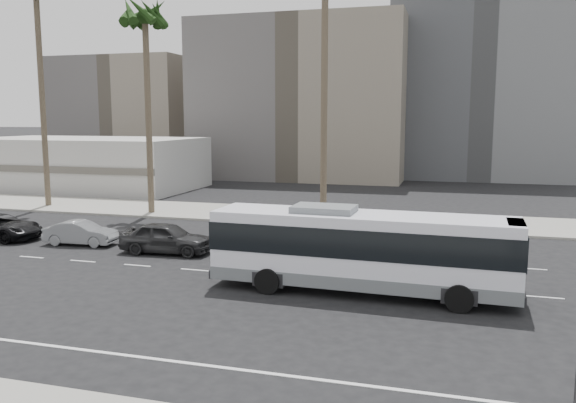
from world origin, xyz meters
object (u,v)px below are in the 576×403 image
(car_a, at_px, (166,238))
(car_b, at_px, (81,233))
(city_bus, at_px, (362,248))
(palm_mid, at_px, (145,21))

(car_a, height_order, car_b, car_a)
(car_a, bearing_deg, city_bus, -114.22)
(city_bus, distance_m, car_a, 11.61)
(city_bus, relative_size, car_b, 3.03)
(car_a, bearing_deg, palm_mid, 28.82)
(car_a, bearing_deg, car_b, 81.00)
(car_a, distance_m, car_b, 5.53)
(palm_mid, bearing_deg, city_bus, -40.06)
(car_b, relative_size, palm_mid, 0.26)
(car_a, xyz_separation_m, palm_mid, (-6.91, 10.85, 12.87))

